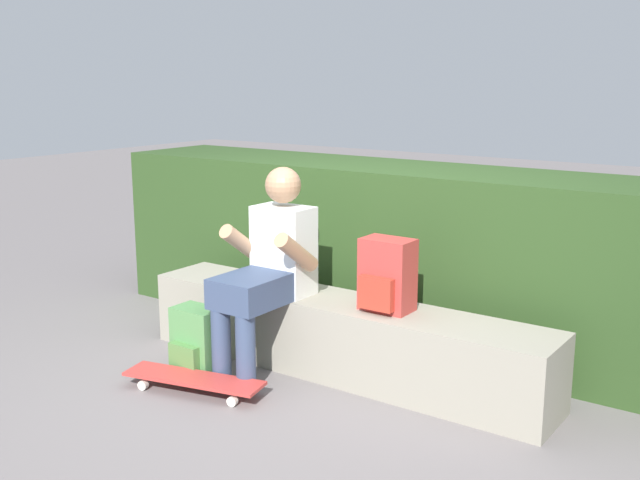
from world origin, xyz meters
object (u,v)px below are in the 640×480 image
Objects in this scene: bench_main at (340,337)px; backpack_on_bench at (387,276)px; backpack_on_ground at (197,343)px; skateboard_near_person at (194,379)px; person_skater at (268,265)px.

backpack_on_bench is (0.31, -0.01, 0.41)m from bench_main.
backpack_on_bench is at bearing 27.01° from backpack_on_ground.
skateboard_near_person is 2.06× the size of backpack_on_bench.
bench_main is 2.15× the size of person_skater.
bench_main reaches higher than skateboard_near_person.
backpack_on_ground is at bearing -152.99° from backpack_on_bench.
bench_main reaches higher than backpack_on_ground.
person_skater is 2.97× the size of backpack_on_ground.
bench_main is at bearing 178.24° from backpack_on_bench.
backpack_on_ground reaches higher than skateboard_near_person.
person_skater is 1.44× the size of skateboard_near_person.
backpack_on_bench is 1.00× the size of backpack_on_ground.
backpack_on_ground is at bearing -135.79° from person_skater.
person_skater is 0.61m from backpack_on_ground.
backpack_on_bench is at bearing -1.76° from bench_main.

